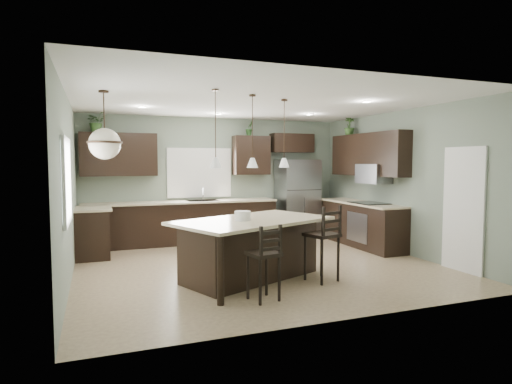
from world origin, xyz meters
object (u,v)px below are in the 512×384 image
at_px(serving_dish, 243,216).
at_px(plant_back_left, 97,122).
at_px(bar_stool_left, 263,262).
at_px(bar_stool_right, 322,243).
at_px(kitchen_island, 252,249).
at_px(refrigerator, 297,198).

relative_size(serving_dish, plant_back_left, 0.55).
height_order(bar_stool_left, bar_stool_right, bar_stool_right).
xyz_separation_m(kitchen_island, serving_dish, (-0.18, -0.08, 0.53)).
xyz_separation_m(kitchen_island, bar_stool_left, (-0.22, -1.00, 0.04)).
height_order(refrigerator, serving_dish, refrigerator).
xyz_separation_m(serving_dish, bar_stool_left, (-0.03, -0.92, -0.49)).
bearing_deg(plant_back_left, kitchen_island, -56.97).
height_order(serving_dish, plant_back_left, plant_back_left).
bearing_deg(serving_dish, bar_stool_left, -92.00).
height_order(refrigerator, bar_stool_left, refrigerator).
xyz_separation_m(refrigerator, plant_back_left, (-4.45, 0.21, 1.69)).
relative_size(bar_stool_left, plant_back_left, 2.31).
bearing_deg(kitchen_island, plant_back_left, 100.14).
height_order(refrigerator, plant_back_left, plant_back_left).
distance_m(kitchen_island, plant_back_left, 4.52).
bearing_deg(refrigerator, serving_dish, -127.69).
bearing_deg(bar_stool_right, serving_dish, 144.62).
height_order(bar_stool_left, plant_back_left, plant_back_left).
xyz_separation_m(serving_dish, bar_stool_right, (1.12, -0.39, -0.42)).
xyz_separation_m(refrigerator, kitchen_island, (-2.29, -3.12, -0.46)).
relative_size(kitchen_island, bar_stool_right, 2.04).
distance_m(kitchen_island, bar_stool_right, 1.05).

